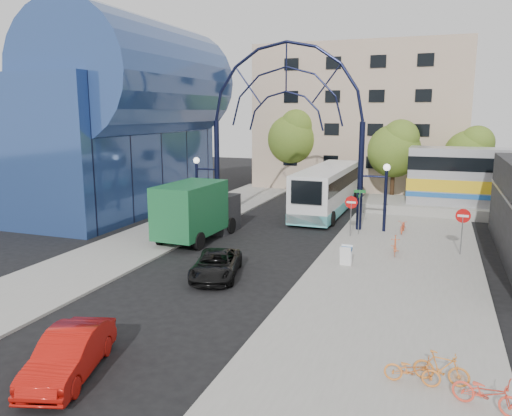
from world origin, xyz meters
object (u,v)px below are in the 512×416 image
at_px(bike_near_a, 403,226).
at_px(bike_near_b, 395,245).
at_px(do_not_enter_sign, 463,220).
at_px(city_bus, 328,189).
at_px(black_suv, 216,265).
at_px(stop_sign, 351,206).
at_px(tree_north_b, 294,136).
at_px(bike_far_a, 412,370).
at_px(tree_north_c, 471,152).
at_px(bike_far_b, 441,368).
at_px(bike_far_c, 487,393).
at_px(street_name_sign, 359,202).
at_px(green_truck, 198,211).
at_px(red_sedan, 69,354).
at_px(gateway_arch, 286,97).
at_px(sandwich_board, 346,253).
at_px(tree_north_a, 396,148).

height_order(bike_near_a, bike_near_b, bike_near_b).
xyz_separation_m(do_not_enter_sign, city_bus, (-9.20, 9.40, -0.16)).
bearing_deg(black_suv, stop_sign, 49.49).
height_order(do_not_enter_sign, tree_north_b, tree_north_b).
bearing_deg(bike_far_a, tree_north_c, -5.20).
relative_size(bike_far_b, bike_far_c, 0.89).
bearing_deg(street_name_sign, green_truck, -156.12).
distance_m(green_truck, red_sedan, 16.16).
xyz_separation_m(gateway_arch, red_sedan, (-0.15, -21.10, -7.89)).
bearing_deg(bike_near_b, tree_north_c, 72.37).
distance_m(do_not_enter_sign, black_suv, 13.27).
distance_m(gateway_arch, bike_far_c, 23.41).
bearing_deg(red_sedan, bike_far_b, 0.06).
distance_m(sandwich_board, city_bus, 13.99).
bearing_deg(red_sedan, street_name_sign, 58.18).
bearing_deg(black_suv, bike_far_b, -47.95).
bearing_deg(black_suv, street_name_sign, 49.00).
bearing_deg(do_not_enter_sign, tree_north_c, 86.42).
distance_m(black_suv, red_sedan, 9.56).
height_order(tree_north_b, green_truck, tree_north_b).
xyz_separation_m(gateway_arch, bike_far_b, (10.04, -18.04, -7.98)).
relative_size(tree_north_a, bike_near_a, 4.50).
height_order(tree_north_b, red_sedan, tree_north_b).
bearing_deg(tree_north_a, red_sedan, -100.76).
height_order(tree_north_b, bike_far_b, tree_north_b).
height_order(do_not_enter_sign, green_truck, green_truck).
bearing_deg(red_sedan, black_suv, 71.49).
distance_m(tree_north_b, city_bus, 12.45).
bearing_deg(tree_north_c, gateway_arch, -131.04).
bearing_deg(tree_north_b, red_sedan, -84.25).
height_order(street_name_sign, bike_far_b, street_name_sign).
distance_m(gateway_arch, bike_far_a, 22.08).
bearing_deg(bike_near_a, bike_far_c, -77.15).
relative_size(tree_north_b, bike_far_a, 5.21).
distance_m(gateway_arch, black_suv, 14.02).
bearing_deg(bike_far_b, tree_north_a, 15.41).
bearing_deg(stop_sign, sandwich_board, -82.43).
relative_size(street_name_sign, tree_north_b, 0.35).
distance_m(city_bus, bike_far_b, 24.88).
xyz_separation_m(sandwich_board, bike_far_c, (5.53, -10.97, -0.17)).
xyz_separation_m(tree_north_c, city_bus, (-10.32, -8.53, -2.46)).
bearing_deg(do_not_enter_sign, black_suv, -145.18).
bearing_deg(street_name_sign, bike_near_b, -56.62).
relative_size(street_name_sign, bike_near_b, 1.71).
bearing_deg(bike_far_c, sandwich_board, 44.91).
distance_m(sandwich_board, bike_near_a, 8.32).
xyz_separation_m(bike_near_a, bike_near_b, (-0.06, -5.22, 0.08)).
xyz_separation_m(sandwich_board, black_suv, (-5.44, -3.52, -0.14)).
bearing_deg(red_sedan, green_truck, 86.51).
xyz_separation_m(bike_near_a, bike_far_a, (1.51, -18.35, -0.01)).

